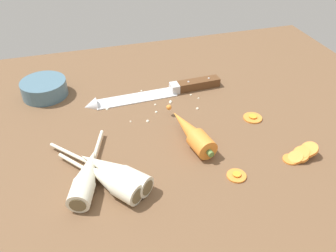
# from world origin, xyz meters

# --- Properties ---
(ground_plane) EXTENTS (1.20, 0.90, 0.04)m
(ground_plane) POSITION_xyz_m (0.00, 0.00, -0.02)
(ground_plane) COLOR brown
(chefs_knife) EXTENTS (0.35, 0.05, 0.04)m
(chefs_knife) POSITION_xyz_m (0.00, 0.13, 0.01)
(chefs_knife) COLOR silver
(chefs_knife) RESTS_ON ground_plane
(whole_carrot) EXTENTS (0.07, 0.19, 0.04)m
(whole_carrot) POSITION_xyz_m (0.04, -0.06, 0.02)
(whole_carrot) COLOR orange
(whole_carrot) RESTS_ON ground_plane
(parsnip_front) EXTENTS (0.17, 0.19, 0.04)m
(parsnip_front) POSITION_xyz_m (-0.14, -0.13, 0.02)
(parsnip_front) COLOR silver
(parsnip_front) RESTS_ON ground_plane
(parsnip_mid_left) EXTENTS (0.14, 0.17, 0.04)m
(parsnip_mid_left) POSITION_xyz_m (-0.14, -0.15, 0.02)
(parsnip_mid_left) COLOR silver
(parsnip_mid_left) RESTS_ON ground_plane
(parsnip_mid_right) EXTENTS (0.09, 0.20, 0.04)m
(parsnip_mid_right) POSITION_xyz_m (-0.18, -0.13, 0.02)
(parsnip_mid_right) COLOR silver
(parsnip_mid_right) RESTS_ON ground_plane
(carrot_slice_stack) EXTENTS (0.07, 0.04, 0.03)m
(carrot_slice_stack) POSITION_xyz_m (0.23, -0.17, 0.01)
(carrot_slice_stack) COLOR orange
(carrot_slice_stack) RESTS_ON ground_plane
(carrot_slice_stray_near) EXTENTS (0.04, 0.04, 0.01)m
(carrot_slice_stray_near) POSITION_xyz_m (0.20, -0.03, 0.00)
(carrot_slice_stray_near) COLOR orange
(carrot_slice_stray_near) RESTS_ON ground_plane
(carrot_slice_stray_mid) EXTENTS (0.04, 0.04, 0.01)m
(carrot_slice_stray_mid) POSITION_xyz_m (0.08, -0.19, 0.00)
(carrot_slice_stray_mid) COLOR orange
(carrot_slice_stray_mid) RESTS_ON ground_plane
(prep_bowl) EXTENTS (0.11, 0.11, 0.04)m
(prep_bowl) POSITION_xyz_m (-0.25, 0.21, 0.02)
(prep_bowl) COLOR slate
(prep_bowl) RESTS_ON ground_plane
(mince_crumbs) EXTENTS (0.23, 0.15, 0.01)m
(mince_crumbs) POSITION_xyz_m (0.02, 0.09, 0.00)
(mince_crumbs) COLOR silver
(mince_crumbs) RESTS_ON ground_plane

